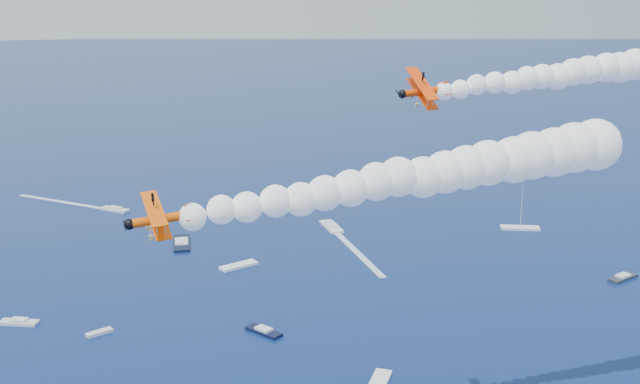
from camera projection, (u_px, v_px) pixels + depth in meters
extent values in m
cube|color=white|center=(115.00, 209.00, 262.82)|extent=(9.93, 9.42, 0.70)
cube|color=silver|center=(331.00, 227.00, 244.66)|extent=(4.40, 12.92, 0.70)
cube|color=silver|center=(99.00, 332.00, 171.63)|extent=(6.02, 4.02, 0.70)
cube|color=white|center=(378.00, 383.00, 150.23)|extent=(8.24, 10.31, 0.70)
cube|color=white|center=(239.00, 265.00, 211.58)|extent=(11.02, 6.99, 0.70)
cube|color=black|center=(264.00, 331.00, 172.11)|extent=(7.39, 8.88, 0.70)
cube|color=black|center=(182.00, 243.00, 229.36)|extent=(6.06, 14.97, 0.70)
cube|color=white|center=(520.00, 228.00, 243.55)|extent=(12.41, 7.79, 0.70)
cube|color=silver|center=(19.00, 322.00, 176.63)|extent=(9.01, 5.81, 0.70)
cube|color=#282E36|center=(623.00, 278.00, 202.99)|extent=(9.73, 6.10, 0.70)
cube|color=white|center=(61.00, 202.00, 273.30)|extent=(29.55, 26.95, 0.04)
cube|color=white|center=(359.00, 254.00, 221.29)|extent=(2.88, 38.04, 0.04)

